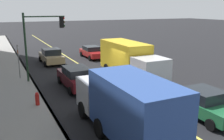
{
  "coord_description": "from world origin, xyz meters",
  "views": [
    {
      "loc": [
        -17.66,
        7.96,
        5.74
      ],
      "look_at": [
        -1.87,
        0.41,
        1.41
      ],
      "focal_mm": 40.06,
      "sensor_mm": 36.0,
      "label": 1
    }
  ],
  "objects_px": {
    "car_green": "(205,103)",
    "fire_hydrant": "(37,100)",
    "car_maroon": "(76,77)",
    "street_sign_post": "(18,60)",
    "car_tan": "(51,56)",
    "truck_yellow": "(130,60)",
    "traffic_light_mast": "(41,35)",
    "truck_blue": "(126,105)",
    "car_red": "(92,52)"
  },
  "relations": [
    {
      "from": "car_green",
      "to": "street_sign_post",
      "type": "xyz_separation_m",
      "value": [
        11.91,
        8.26,
        0.95
      ]
    },
    {
      "from": "car_green",
      "to": "fire_hydrant",
      "type": "height_order",
      "value": "car_green"
    },
    {
      "from": "car_maroon",
      "to": "car_tan",
      "type": "relative_size",
      "value": 1.01
    },
    {
      "from": "car_tan",
      "to": "fire_hydrant",
      "type": "height_order",
      "value": "car_tan"
    },
    {
      "from": "street_sign_post",
      "to": "fire_hydrant",
      "type": "xyz_separation_m",
      "value": [
        -6.64,
        -0.3,
        -1.25
      ]
    },
    {
      "from": "car_maroon",
      "to": "truck_yellow",
      "type": "relative_size",
      "value": 0.59
    },
    {
      "from": "car_green",
      "to": "fire_hydrant",
      "type": "relative_size",
      "value": 4.24
    },
    {
      "from": "car_maroon",
      "to": "truck_yellow",
      "type": "xyz_separation_m",
      "value": [
        0.57,
        -4.86,
        0.78
      ]
    },
    {
      "from": "car_green",
      "to": "truck_blue",
      "type": "relative_size",
      "value": 0.57
    },
    {
      "from": "traffic_light_mast",
      "to": "street_sign_post",
      "type": "xyz_separation_m",
      "value": [
        1.19,
        1.72,
        -1.98
      ]
    },
    {
      "from": "car_tan",
      "to": "traffic_light_mast",
      "type": "relative_size",
      "value": 0.83
    },
    {
      "from": "truck_blue",
      "to": "street_sign_post",
      "type": "distance_m",
      "value": 12.47
    },
    {
      "from": "traffic_light_mast",
      "to": "fire_hydrant",
      "type": "height_order",
      "value": "traffic_light_mast"
    },
    {
      "from": "car_tan",
      "to": "car_red",
      "type": "relative_size",
      "value": 1.02
    },
    {
      "from": "car_maroon",
      "to": "traffic_light_mast",
      "type": "distance_m",
      "value": 4.43
    },
    {
      "from": "car_green",
      "to": "car_tan",
      "type": "relative_size",
      "value": 0.88
    },
    {
      "from": "car_red",
      "to": "truck_blue",
      "type": "bearing_deg",
      "value": 163.32
    },
    {
      "from": "car_green",
      "to": "car_tan",
      "type": "xyz_separation_m",
      "value": [
        17.21,
        4.52,
        0.03
      ]
    },
    {
      "from": "car_maroon",
      "to": "truck_yellow",
      "type": "distance_m",
      "value": 4.95
    },
    {
      "from": "truck_yellow",
      "to": "fire_hydrant",
      "type": "xyz_separation_m",
      "value": [
        -3.2,
        8.09,
        -1.13
      ]
    },
    {
      "from": "car_maroon",
      "to": "car_tan",
      "type": "xyz_separation_m",
      "value": [
        9.32,
        -0.21,
        -0.03
      ]
    },
    {
      "from": "car_green",
      "to": "truck_yellow",
      "type": "distance_m",
      "value": 8.5
    },
    {
      "from": "car_red",
      "to": "truck_yellow",
      "type": "relative_size",
      "value": 0.57
    },
    {
      "from": "truck_yellow",
      "to": "traffic_light_mast",
      "type": "xyz_separation_m",
      "value": [
        2.26,
        6.67,
        2.1
      ]
    },
    {
      "from": "car_green",
      "to": "truck_yellow",
      "type": "bearing_deg",
      "value": -0.86
    },
    {
      "from": "car_red",
      "to": "fire_hydrant",
      "type": "relative_size",
      "value": 4.73
    },
    {
      "from": "truck_blue",
      "to": "street_sign_post",
      "type": "height_order",
      "value": "truck_blue"
    },
    {
      "from": "car_maroon",
      "to": "street_sign_post",
      "type": "bearing_deg",
      "value": 41.34
    },
    {
      "from": "traffic_light_mast",
      "to": "car_green",
      "type": "bearing_deg",
      "value": -148.58
    },
    {
      "from": "truck_blue",
      "to": "fire_hydrant",
      "type": "relative_size",
      "value": 7.42
    },
    {
      "from": "car_tan",
      "to": "street_sign_post",
      "type": "relative_size",
      "value": 1.55
    },
    {
      "from": "car_tan",
      "to": "truck_blue",
      "type": "height_order",
      "value": "truck_blue"
    },
    {
      "from": "car_tan",
      "to": "car_red",
      "type": "height_order",
      "value": "car_tan"
    },
    {
      "from": "truck_blue",
      "to": "car_green",
      "type": "bearing_deg",
      "value": -88.8
    },
    {
      "from": "street_sign_post",
      "to": "car_green",
      "type": "bearing_deg",
      "value": -145.23
    },
    {
      "from": "car_tan",
      "to": "traffic_light_mast",
      "type": "xyz_separation_m",
      "value": [
        -6.49,
        2.03,
        2.91
      ]
    },
    {
      "from": "truck_blue",
      "to": "traffic_light_mast",
      "type": "bearing_deg",
      "value": 8.54
    },
    {
      "from": "street_sign_post",
      "to": "truck_blue",
      "type": "bearing_deg",
      "value": -164.45
    },
    {
      "from": "truck_yellow",
      "to": "truck_blue",
      "type": "bearing_deg",
      "value": 149.48
    },
    {
      "from": "car_green",
      "to": "fire_hydrant",
      "type": "bearing_deg",
      "value": 56.52
    },
    {
      "from": "truck_yellow",
      "to": "traffic_light_mast",
      "type": "relative_size",
      "value": 1.43
    },
    {
      "from": "car_green",
      "to": "fire_hydrant",
      "type": "distance_m",
      "value": 9.55
    },
    {
      "from": "car_red",
      "to": "car_green",
      "type": "bearing_deg",
      "value": 178.2
    },
    {
      "from": "fire_hydrant",
      "to": "car_maroon",
      "type": "bearing_deg",
      "value": -50.87
    },
    {
      "from": "car_red",
      "to": "truck_yellow",
      "type": "bearing_deg",
      "value": 177.38
    },
    {
      "from": "traffic_light_mast",
      "to": "street_sign_post",
      "type": "relative_size",
      "value": 1.86
    },
    {
      "from": "truck_yellow",
      "to": "fire_hydrant",
      "type": "bearing_deg",
      "value": 111.57
    },
    {
      "from": "car_green",
      "to": "street_sign_post",
      "type": "bearing_deg",
      "value": 34.77
    },
    {
      "from": "car_green",
      "to": "truck_yellow",
      "type": "height_order",
      "value": "truck_yellow"
    },
    {
      "from": "truck_blue",
      "to": "car_red",
      "type": "bearing_deg",
      "value": -16.68
    }
  ]
}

